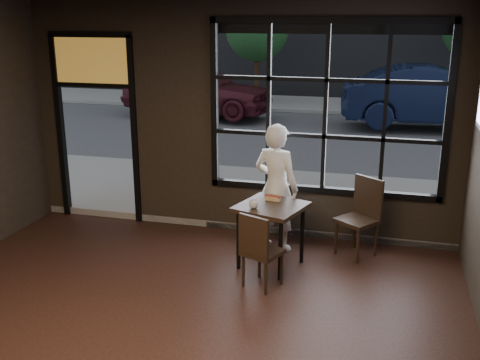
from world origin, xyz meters
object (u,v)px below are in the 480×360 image
(cafe_table, at_px, (271,235))
(navy_car, at_px, (435,96))
(chair_near, at_px, (263,250))
(man, at_px, (276,187))

(cafe_table, height_order, navy_car, navy_car)
(chair_near, xyz_separation_m, man, (-0.07, 1.10, 0.39))
(man, height_order, navy_car, navy_car)
(navy_car, bearing_deg, man, 158.49)
(chair_near, distance_m, man, 1.17)
(cafe_table, relative_size, man, 0.47)
(chair_near, relative_size, man, 0.53)
(cafe_table, distance_m, navy_car, 9.61)
(navy_car, bearing_deg, cafe_table, 159.68)
(cafe_table, height_order, chair_near, chair_near)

